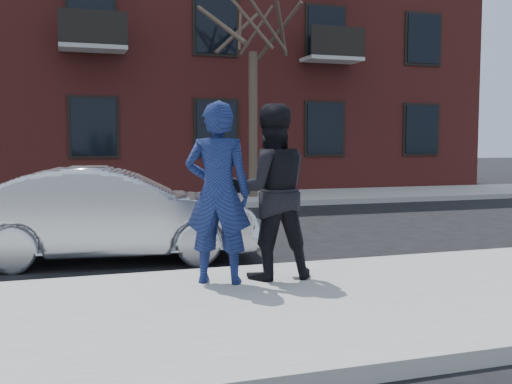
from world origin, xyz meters
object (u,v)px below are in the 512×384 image
object	(u,v)px
silver_sedan	(112,214)
man_hoodie	(218,193)
man_peacoat	(271,192)
street_tree	(253,10)

from	to	relation	value
silver_sedan	man_hoodie	xyz separation A→B (m)	(0.97, -2.41, 0.48)
man_peacoat	man_hoodie	bearing A→B (deg)	8.31
street_tree	man_peacoat	size ratio (longest dim) A/B	3.34
street_tree	man_hoodie	xyz separation A→B (m)	(-3.72, -10.21, -4.35)
street_tree	silver_sedan	world-z (taller)	street_tree
street_tree	man_peacoat	xyz separation A→B (m)	(-3.07, -10.16, -4.36)
street_tree	man_peacoat	bearing A→B (deg)	-106.81
street_tree	silver_sedan	distance (m)	10.30
silver_sedan	man_hoodie	world-z (taller)	man_hoodie
man_peacoat	silver_sedan	bearing A→B (deg)	-51.54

